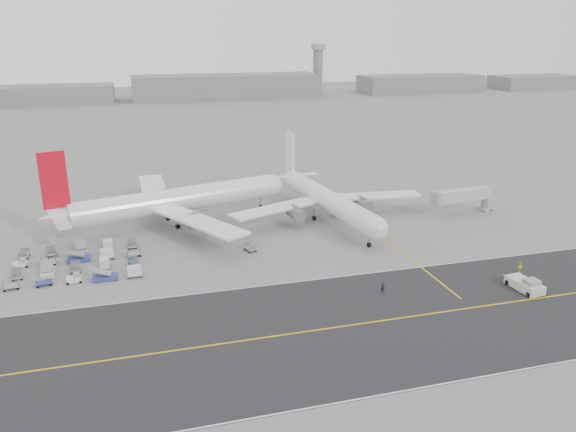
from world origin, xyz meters
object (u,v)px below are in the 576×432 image
object	(u,v)px
pushback_tug	(525,285)
ground_crew_b	(520,267)
airliner_b	(326,199)
airliner_a	(173,201)
jet_bridge	(462,196)
control_tower	(318,68)
ground_crew_a	(383,288)

from	to	relation	value
pushback_tug	ground_crew_b	xyz separation A→B (m)	(3.60, 6.22, 0.01)
airliner_b	pushback_tug	distance (m)	46.46
airliner_a	jet_bridge	size ratio (longest dim) A/B	3.31
control_tower	airliner_a	bearing A→B (deg)	-115.30
control_tower	ground_crew_b	size ratio (longest dim) A/B	16.23
pushback_tug	ground_crew_b	size ratio (longest dim) A/B	4.24
airliner_b	ground_crew_a	distance (m)	37.34
airliner_b	jet_bridge	xyz separation A→B (m)	(30.72, -4.65, -0.50)
airliner_b	ground_crew_b	xyz separation A→B (m)	(22.60, -36.02, -3.62)
airliner_a	control_tower	bearing A→B (deg)	-40.62
airliner_b	jet_bridge	size ratio (longest dim) A/B	2.93
ground_crew_b	ground_crew_a	bearing A→B (deg)	0.21
pushback_tug	jet_bridge	distance (m)	39.50
airliner_a	ground_crew_a	world-z (taller)	airliner_a
airliner_a	pushback_tug	distance (m)	70.17
ground_crew_a	ground_crew_b	xyz separation A→B (m)	(25.92, 0.99, 0.10)
control_tower	airliner_a	xyz separation A→B (m)	(-109.85, -232.36, -10.99)
airliner_a	ground_crew_a	xyz separation A→B (m)	(29.08, -42.35, -4.40)
airliner_a	pushback_tug	xyz separation A→B (m)	(51.40, -47.58, -4.31)
airliner_b	ground_crew_b	world-z (taller)	airliner_b
jet_bridge	ground_crew_a	world-z (taller)	jet_bridge
airliner_b	jet_bridge	bearing A→B (deg)	-16.38
pushback_tug	ground_crew_b	bearing A→B (deg)	54.67
control_tower	ground_crew_b	bearing A→B (deg)	-101.33
control_tower	ground_crew_a	bearing A→B (deg)	-106.38
control_tower	ground_crew_b	distance (m)	279.58
pushback_tug	ground_crew_b	world-z (taller)	pushback_tug
airliner_b	jet_bridge	distance (m)	31.08
control_tower	jet_bridge	distance (m)	247.12
pushback_tug	ground_crew_a	bearing A→B (deg)	161.56
airliner_b	pushback_tug	xyz separation A→B (m)	(19.00, -42.24, -3.63)
control_tower	airliner_b	size ratio (longest dim) A/B	0.68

